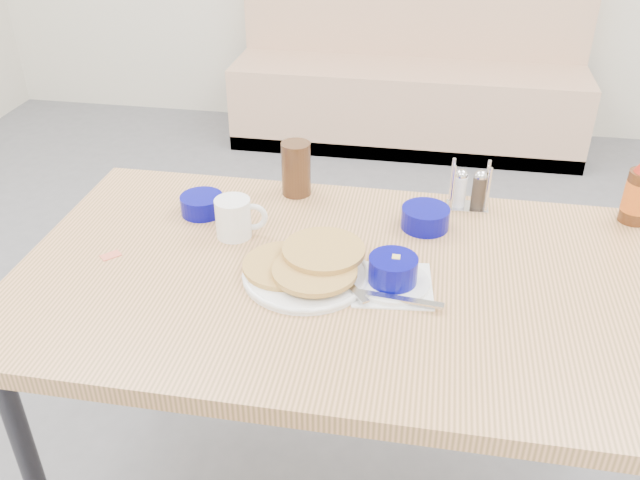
% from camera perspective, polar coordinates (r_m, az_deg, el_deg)
% --- Properties ---
extents(booth_bench, '(1.90, 0.56, 1.22)m').
position_cam_1_polar(booth_bench, '(3.90, 7.46, 13.26)').
color(booth_bench, tan).
rests_on(booth_bench, ground).
extents(dining_table, '(1.40, 0.80, 0.76)m').
position_cam_1_polar(dining_table, '(1.46, 2.11, -4.90)').
color(dining_table, tan).
rests_on(dining_table, ground).
extents(pancake_plate, '(0.28, 0.27, 0.05)m').
position_cam_1_polar(pancake_plate, '(1.41, -1.10, -2.36)').
color(pancake_plate, white).
rests_on(pancake_plate, dining_table).
extents(coffee_mug, '(0.12, 0.08, 0.09)m').
position_cam_1_polar(coffee_mug, '(1.54, -7.17, 1.90)').
color(coffee_mug, white).
rests_on(coffee_mug, dining_table).
extents(grits_setting, '(0.20, 0.18, 0.07)m').
position_cam_1_polar(grits_setting, '(1.38, 6.14, -2.87)').
color(grits_setting, white).
rests_on(grits_setting, dining_table).
extents(creamer_bowl, '(0.10, 0.10, 0.05)m').
position_cam_1_polar(creamer_bowl, '(1.66, -9.90, 2.95)').
color(creamer_bowl, '#050576').
rests_on(creamer_bowl, dining_table).
extents(butter_bowl, '(0.11, 0.11, 0.05)m').
position_cam_1_polar(butter_bowl, '(1.59, 8.85, 1.85)').
color(butter_bowl, '#050576').
rests_on(butter_bowl, dining_table).
extents(amber_tumbler, '(0.09, 0.09, 0.14)m').
position_cam_1_polar(amber_tumbler, '(1.71, -2.02, 6.02)').
color(amber_tumbler, '#3F2614').
rests_on(amber_tumbler, dining_table).
extents(condiment_caddy, '(0.10, 0.06, 0.12)m').
position_cam_1_polar(condiment_caddy, '(1.69, 12.43, 3.96)').
color(condiment_caddy, silver).
rests_on(condiment_caddy, dining_table).
extents(syrup_bottle, '(0.07, 0.07, 0.17)m').
position_cam_1_polar(syrup_bottle, '(1.74, 25.28, 3.61)').
color(syrup_bottle, '#47230F').
rests_on(syrup_bottle, dining_table).
extents(sugar_wrapper, '(0.05, 0.05, 0.00)m').
position_cam_1_polar(sugar_wrapper, '(1.55, -17.21, -1.25)').
color(sugar_wrapper, '#E2634B').
rests_on(sugar_wrapper, dining_table).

